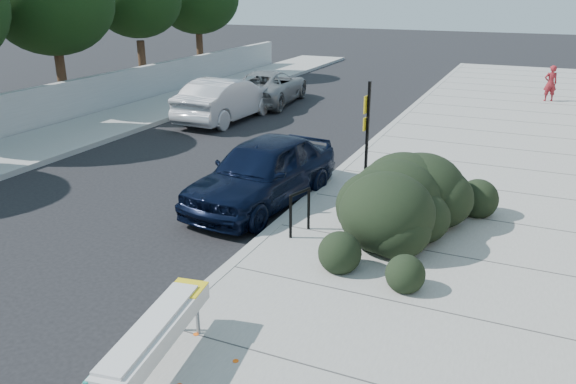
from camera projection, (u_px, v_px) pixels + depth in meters
name	position (u px, v px, depth m)	size (l,w,h in m)	color
ground	(229.00, 273.00, 9.88)	(120.00, 120.00, 0.00)	black
sidewalk_near	(573.00, 218.00, 12.02)	(11.20, 50.00, 0.15)	gray
sidewalk_far	(45.00, 143.00, 17.75)	(3.00, 50.00, 0.15)	gray
curb_near	(327.00, 183.00, 14.14)	(0.22, 50.00, 0.17)	#9E9E99
curb_far	(82.00, 148.00, 17.17)	(0.22, 50.00, 0.17)	#9E9E99
far_wall	(3.00, 118.00, 18.16)	(0.30, 40.00, 1.50)	#9E9E99
tree_far_d	(51.00, 2.00, 20.90)	(4.60, 4.60, 6.16)	#332114
tree_far_e	(137.00, 0.00, 25.20)	(4.00, 4.00, 5.90)	#332114
bench	(156.00, 333.00, 6.96)	(0.81, 2.36, 0.69)	gray
bike_rack	(300.00, 208.00, 10.93)	(0.22, 0.59, 0.89)	black
sign_post	(367.00, 128.00, 13.25)	(0.12, 0.29, 2.55)	black
hedge	(420.00, 199.00, 10.64)	(2.15, 4.30, 1.61)	black
sedan_navy	(263.00, 172.00, 12.79)	(1.83, 4.55, 1.55)	black
wagon_silver	(227.00, 99.00, 20.88)	(1.68, 4.83, 1.59)	#B7B6BB
suv_silver	(269.00, 87.00, 24.01)	(2.32, 5.03, 1.40)	gray
pedestrian	(550.00, 83.00, 23.67)	(0.55, 0.36, 1.50)	maroon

